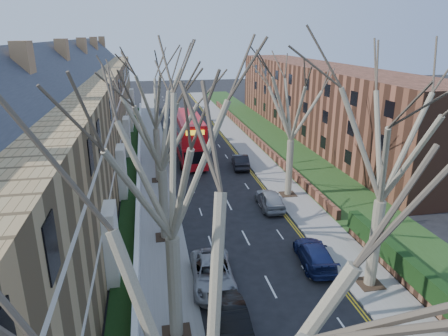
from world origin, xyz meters
TOP-DOWN VIEW (x-y plane):
  - pavement_left at (-6.00, 39.00)m, footprint 3.00×102.00m
  - pavement_right at (6.00, 39.00)m, footprint 3.00×102.00m
  - terrace_left at (-13.65, 31.00)m, footprint 9.70×78.00m
  - flats_right at (17.46, 43.00)m, footprint 13.97×54.00m
  - front_wall_left at (-7.65, 31.00)m, footprint 0.30×78.00m
  - grass_verge_right at (10.50, 39.00)m, footprint 6.00×102.00m
  - tree_left_near at (-5.70, -4.00)m, footprint 9.80×9.80m
  - tree_left_mid at (-5.70, 6.00)m, footprint 10.50×10.50m
  - tree_left_far at (-5.70, 16.00)m, footprint 10.15×10.15m
  - tree_left_dist at (-5.70, 28.00)m, footprint 10.50×10.50m
  - tree_right_mid at (5.70, 8.00)m, footprint 10.50×10.50m
  - tree_right_far at (5.70, 22.00)m, footprint 10.15×10.15m
  - double_decker_bus at (-1.81, 35.13)m, footprint 3.02×11.94m
  - car_left_mid at (-3.08, 5.48)m, footprint 1.70×4.60m
  - car_left_far at (-3.28, 9.88)m, footprint 2.73×5.37m
  - car_right_near at (3.47, 10.86)m, footprint 2.47×4.91m
  - car_right_mid at (3.28, 19.79)m, footprint 2.02×4.62m
  - car_right_far at (3.28, 30.67)m, footprint 2.11×4.71m

SIDE VIEW (x-z plane):
  - pavement_left at x=-6.00m, z-range 0.00..0.12m
  - pavement_right at x=6.00m, z-range 0.00..0.12m
  - grass_verge_right at x=10.50m, z-range 0.12..0.18m
  - front_wall_left at x=-7.65m, z-range 0.12..1.12m
  - car_right_near at x=3.47m, z-range 0.00..1.37m
  - car_left_far at x=-3.28m, z-range 0.00..1.45m
  - car_right_far at x=3.28m, z-range 0.00..1.50m
  - car_left_mid at x=-3.08m, z-range 0.00..1.50m
  - car_right_mid at x=3.28m, z-range 0.00..1.55m
  - double_decker_bus at x=-1.81m, z-range -0.03..4.93m
  - flats_right at x=17.46m, z-range -0.02..9.98m
  - terrace_left at x=-13.65m, z-range -1.27..12.33m
  - tree_left_near at x=-5.70m, z-range 2.06..15.79m
  - tree_left_far at x=-5.70m, z-range 2.13..16.35m
  - tree_right_far at x=5.70m, z-range 2.13..16.35m
  - tree_left_mid at x=-5.70m, z-range 2.20..16.91m
  - tree_right_mid at x=5.70m, z-range 2.20..16.91m
  - tree_left_dist at x=-5.70m, z-range 2.20..16.91m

